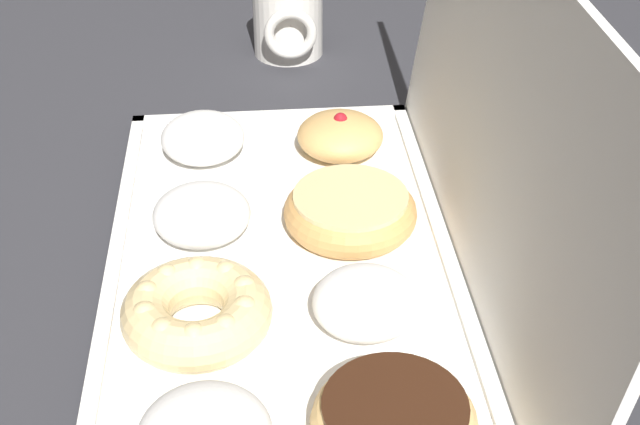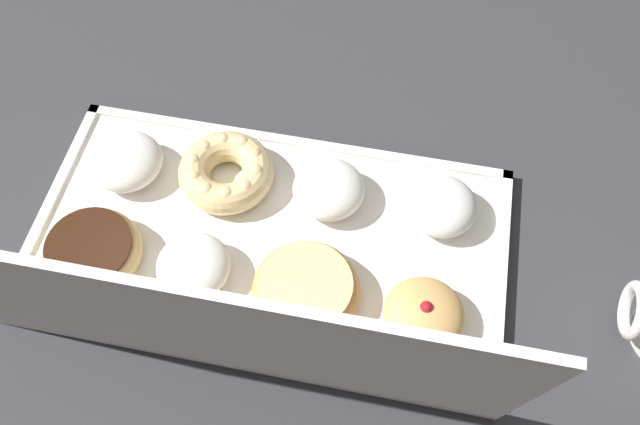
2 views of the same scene
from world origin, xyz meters
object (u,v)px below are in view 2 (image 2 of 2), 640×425
object	(u,v)px
powdered_filled_donut_0	(441,206)
glazed_ring_donut_5	(306,290)
cruller_donut_2	(226,172)
powdered_filled_donut_3	(126,161)
donut_box	(269,240)
powdered_filled_donut_6	(194,266)
powdered_filled_donut_1	(329,189)
chocolate_frosted_donut_7	(92,251)
jelly_filled_donut_4	(424,314)

from	to	relation	value
powdered_filled_donut_0	glazed_ring_donut_5	xyz separation A→B (m)	(0.13, 0.13, -0.00)
cruller_donut_2	powdered_filled_donut_3	xyz separation A→B (m)	(0.12, 0.01, 0.00)
donut_box	powdered_filled_donut_6	bearing A→B (deg)	41.24
powdered_filled_donut_1	chocolate_frosted_donut_7	distance (m)	0.27
cruller_donut_2	chocolate_frosted_donut_7	bearing A→B (deg)	47.94
cruller_donut_2	powdered_filled_donut_6	xyz separation A→B (m)	(0.00, 0.13, 0.00)
powdered_filled_donut_6	powdered_filled_donut_3	bearing A→B (deg)	-44.75
donut_box	powdered_filled_donut_3	bearing A→B (deg)	-17.33
powdered_filled_donut_0	jelly_filled_donut_4	world-z (taller)	jelly_filled_donut_4
powdered_filled_donut_3	powdered_filled_donut_6	bearing A→B (deg)	135.25
powdered_filled_donut_3	jelly_filled_donut_4	xyz separation A→B (m)	(-0.37, 0.13, -0.00)
powdered_filled_donut_6	chocolate_frosted_donut_7	size ratio (longest dim) A/B	0.74
glazed_ring_donut_5	powdered_filled_donut_1	bearing A→B (deg)	-90.13
powdered_filled_donut_0	cruller_donut_2	world-z (taller)	powdered_filled_donut_0
powdered_filled_donut_3	cruller_donut_2	bearing A→B (deg)	-175.91
glazed_ring_donut_5	powdered_filled_donut_6	bearing A→B (deg)	-1.21
powdered_filled_donut_1	powdered_filled_donut_3	distance (m)	0.25
jelly_filled_donut_4	glazed_ring_donut_5	distance (m)	0.13
powdered_filled_donut_6	donut_box	bearing A→B (deg)	-138.76
powdered_filled_donut_0	powdered_filled_donut_6	xyz separation A→B (m)	(0.26, 0.13, -0.00)
donut_box	powdered_filled_donut_1	size ratio (longest dim) A/B	6.42
powdered_filled_donut_1	powdered_filled_donut_6	distance (m)	0.18
powdered_filled_donut_1	jelly_filled_donut_4	size ratio (longest dim) A/B	0.99
powdered_filled_donut_3	chocolate_frosted_donut_7	xyz separation A→B (m)	(-0.00, 0.12, -0.00)
cruller_donut_2	jelly_filled_donut_4	xyz separation A→B (m)	(-0.25, 0.13, -0.00)
powdered_filled_donut_3	glazed_ring_donut_5	bearing A→B (deg)	153.71
chocolate_frosted_donut_7	powdered_filled_donut_3	bearing A→B (deg)	-88.49
glazed_ring_donut_5	chocolate_frosted_donut_7	distance (m)	0.24
cruller_donut_2	jelly_filled_donut_4	world-z (taller)	jelly_filled_donut_4
chocolate_frosted_donut_7	glazed_ring_donut_5	bearing A→B (deg)	-179.77
donut_box	powdered_filled_donut_1	distance (m)	0.09
jelly_filled_donut_4	powdered_filled_donut_6	bearing A→B (deg)	-1.59
powdered_filled_donut_1	jelly_filled_donut_4	bearing A→B (deg)	133.59
powdered_filled_donut_0	glazed_ring_donut_5	distance (m)	0.19
powdered_filled_donut_3	glazed_ring_donut_5	world-z (taller)	powdered_filled_donut_3
powdered_filled_donut_6	chocolate_frosted_donut_7	world-z (taller)	powdered_filled_donut_6
jelly_filled_donut_4	glazed_ring_donut_5	world-z (taller)	jelly_filled_donut_4
powdered_filled_donut_1	cruller_donut_2	distance (m)	0.12
glazed_ring_donut_5	powdered_filled_donut_0	bearing A→B (deg)	-135.07
powdered_filled_donut_3	powdered_filled_donut_0	bearing A→B (deg)	-178.50
powdered_filled_donut_3	jelly_filled_donut_4	size ratio (longest dim) A/B	1.02
donut_box	chocolate_frosted_donut_7	distance (m)	0.20
donut_box	jelly_filled_donut_4	world-z (taller)	jelly_filled_donut_4
donut_box	chocolate_frosted_donut_7	bearing A→B (deg)	18.97
jelly_filled_donut_4	chocolate_frosted_donut_7	distance (m)	0.37
powdered_filled_donut_1	powdered_filled_donut_3	bearing A→B (deg)	1.81
jelly_filled_donut_4	chocolate_frosted_donut_7	size ratio (longest dim) A/B	0.77
cruller_donut_2	glazed_ring_donut_5	size ratio (longest dim) A/B	0.97
donut_box	powdered_filled_donut_6	xyz separation A→B (m)	(0.07, 0.06, 0.03)
powdered_filled_donut_3	jelly_filled_donut_4	bearing A→B (deg)	161.37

